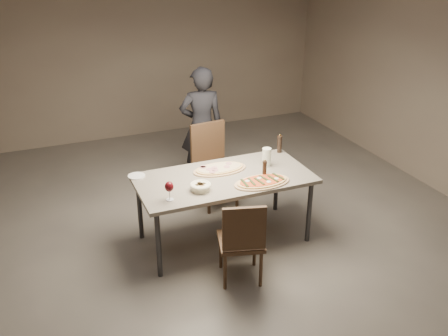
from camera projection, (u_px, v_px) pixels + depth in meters
name	position (u px, v px, depth m)	size (l,w,h in m)	color
room	(224.00, 117.00, 4.85)	(7.00, 7.00, 7.00)	#615B54
dining_table	(224.00, 182.00, 5.14)	(1.80, 0.90, 0.75)	gray
zucchini_pizza	(262.00, 182.00, 4.98)	(0.59, 0.33, 0.05)	tan
ham_pizza	(220.00, 169.00, 5.26)	(0.58, 0.32, 0.04)	tan
bread_basket	(201.00, 186.00, 4.83)	(0.21, 0.21, 0.07)	beige
oil_dish	(275.00, 179.00, 5.06)	(0.14, 0.14, 0.02)	white
pepper_mill_left	(265.00, 169.00, 5.09)	(0.05, 0.05, 0.19)	black
pepper_mill_right	(280.00, 144.00, 5.66)	(0.06, 0.06, 0.22)	black
carafe	(267.00, 157.00, 5.33)	(0.10, 0.10, 0.20)	silver
wine_glass	(169.00, 187.00, 4.61)	(0.08, 0.08, 0.19)	silver
side_plate	(137.00, 176.00, 5.12)	(0.18, 0.18, 0.01)	white
chair_near	(242.00, 238.00, 4.55)	(0.50, 0.50, 0.87)	#402B1A
chair_far	(212.00, 159.00, 6.02)	(0.51, 0.51, 0.98)	#402B1A
diner	(202.00, 126.00, 6.42)	(0.57, 0.37, 1.55)	black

